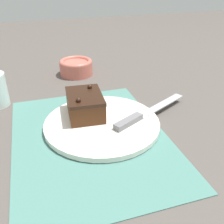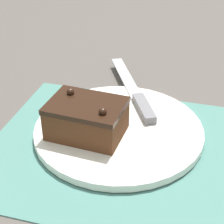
{
  "view_description": "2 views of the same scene",
  "coord_description": "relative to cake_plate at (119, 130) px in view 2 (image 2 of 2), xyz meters",
  "views": [
    {
      "loc": [
        0.48,
        -0.1,
        0.35
      ],
      "look_at": [
        -0.0,
        0.05,
        0.06
      ],
      "focal_mm": 42.0,
      "sensor_mm": 36.0,
      "label": 1
    },
    {
      "loc": [
        0.08,
        -0.45,
        0.37
      ],
      "look_at": [
        -0.04,
        0.01,
        0.06
      ],
      "focal_mm": 60.0,
      "sensor_mm": 36.0,
      "label": 2
    }
  ],
  "objects": [
    {
      "name": "serving_knife",
      "position": [
        0.01,
        0.09,
        0.01
      ],
      "size": [
        0.14,
        0.24,
        0.01
      ],
      "rotation": [
        0.0,
        0.0,
        0.48
      ],
      "color": "slate",
      "rests_on": "cake_plate"
    },
    {
      "name": "ground_plane",
      "position": [
        0.04,
        -0.04,
        -0.01
      ],
      "size": [
        3.0,
        3.0,
        0.0
      ],
      "primitive_type": "plane",
      "color": "#544C47"
    },
    {
      "name": "chocolate_cake",
      "position": [
        -0.04,
        -0.03,
        0.03
      ],
      "size": [
        0.12,
        0.09,
        0.07
      ],
      "rotation": [
        0.0,
        0.0,
        -0.07
      ],
      "color": "#512D19",
      "rests_on": "cake_plate"
    },
    {
      "name": "cake_plate",
      "position": [
        0.0,
        0.0,
        0.0
      ],
      "size": [
        0.28,
        0.28,
        0.01
      ],
      "color": "white",
      "rests_on": "placemat_woven"
    },
    {
      "name": "placemat_woven",
      "position": [
        0.04,
        -0.04,
        -0.01
      ],
      "size": [
        0.46,
        0.34,
        0.0
      ],
      "primitive_type": "cube",
      "color": "slate",
      "rests_on": "ground_plane"
    }
  ]
}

